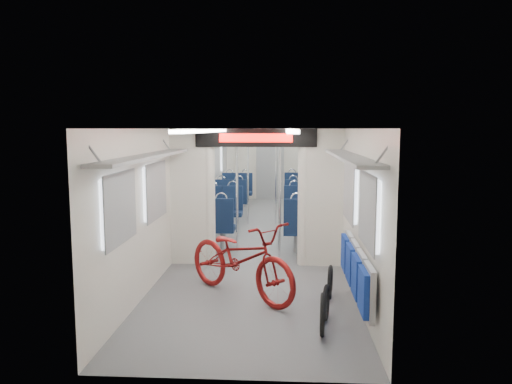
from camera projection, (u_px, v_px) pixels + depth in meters
carriage at (261, 168)px, 10.08m from camera, size 12.00×12.02×2.31m
bicycle at (241, 258)px, 6.83m from camera, size 1.98×1.90×1.07m
flip_bench at (356, 270)px, 6.11m from camera, size 0.12×2.14×0.56m
bike_hoop_a at (322, 317)px, 5.54m from camera, size 0.10×0.49×0.49m
bike_hoop_b at (326, 305)px, 6.00m from camera, size 0.14×0.44×0.44m
bike_hoop_c at (330, 284)px, 6.75m from camera, size 0.12×0.47×0.47m
seat_bay_near_left at (217, 213)px, 10.38m from camera, size 0.93×2.15×1.12m
seat_bay_near_right at (307, 214)px, 10.16m from camera, size 0.95×2.24×1.15m
seat_bay_far_left at (234, 192)px, 13.95m from camera, size 0.91×2.08×1.10m
seat_bay_far_right at (301, 192)px, 13.81m from camera, size 0.93×2.15×1.12m
stanchion_near_left at (237, 191)px, 9.30m from camera, size 0.04×0.04×2.30m
stanchion_near_right at (280, 194)px, 8.86m from camera, size 0.05×0.05×2.30m
stanchion_far_left at (248, 177)px, 11.95m from camera, size 0.05×0.05×2.30m
stanchion_far_right at (276, 177)px, 11.99m from camera, size 0.04×0.04×2.30m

